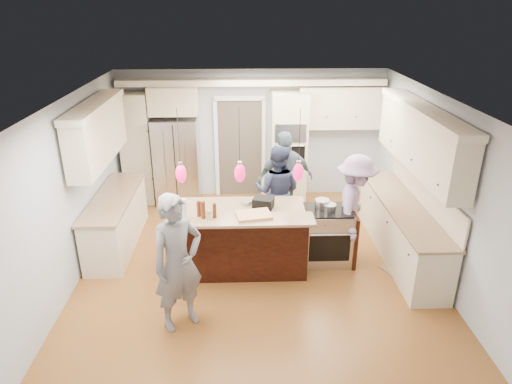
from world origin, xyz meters
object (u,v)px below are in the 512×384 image
island_range (328,235)px  person_far_left (277,192)px  person_bar_end (178,263)px  refrigerator (177,161)px  kitchen_island (241,237)px

island_range → person_far_left: person_far_left is taller
island_range → person_bar_end: person_bar_end is taller
refrigerator → person_bar_end: person_bar_end is taller
kitchen_island → island_range: kitchen_island is taller
kitchen_island → island_range: 1.41m
refrigerator → person_far_left: 2.51m
island_range → person_bar_end: (-2.20, -1.52, 0.47)m
person_far_left → person_bar_end: bearing=75.3°
island_range → person_bar_end: bearing=-145.3°
refrigerator → person_far_left: refrigerator is taller
refrigerator → kitchen_island: (1.30, -2.57, -0.41)m
refrigerator → person_far_left: (1.95, -1.58, -0.05)m
person_far_left → island_range: bearing=145.6°
refrigerator → kitchen_island: bearing=-63.1°
kitchen_island → person_bar_end: person_bar_end is taller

